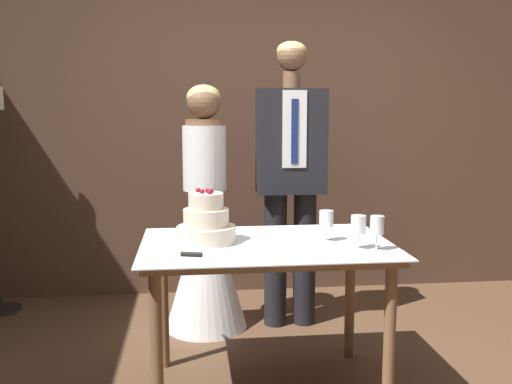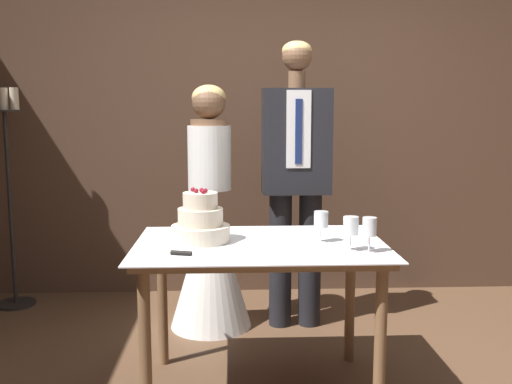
{
  "view_description": "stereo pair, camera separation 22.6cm",
  "coord_description": "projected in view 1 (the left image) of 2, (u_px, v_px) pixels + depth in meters",
  "views": [
    {
      "loc": [
        -0.53,
        -2.54,
        1.43
      ],
      "look_at": [
        -0.16,
        0.69,
        0.97
      ],
      "focal_mm": 40.0,
      "sensor_mm": 36.0,
      "label": 1
    },
    {
      "loc": [
        -0.3,
        -2.55,
        1.43
      ],
      "look_at": [
        -0.16,
        0.69,
        0.97
      ],
      "focal_mm": 40.0,
      "sensor_mm": 36.0,
      "label": 2
    }
  ],
  "objects": [
    {
      "name": "wine_glass_far",
      "position": [
        377.0,
        227.0,
        2.68
      ],
      "size": [
        0.07,
        0.07,
        0.17
      ],
      "color": "silver",
      "rests_on": "cake_table"
    },
    {
      "name": "wall_back",
      "position": [
        258.0,
        115.0,
        4.48
      ],
      "size": [
        5.44,
        0.12,
        2.8
      ],
      "primitive_type": "cube",
      "color": "#513828",
      "rests_on": "ground_plane"
    },
    {
      "name": "wine_glass_near",
      "position": [
        358.0,
        225.0,
        2.71
      ],
      "size": [
        0.07,
        0.07,
        0.16
      ],
      "color": "silver",
      "rests_on": "cake_table"
    },
    {
      "name": "wine_glass_middle",
      "position": [
        326.0,
        220.0,
        2.88
      ],
      "size": [
        0.07,
        0.07,
        0.16
      ],
      "color": "silver",
      "rests_on": "cake_table"
    },
    {
      "name": "cake_table",
      "position": [
        266.0,
        261.0,
        2.87
      ],
      "size": [
        1.25,
        0.84,
        0.78
      ],
      "color": "brown",
      "rests_on": "ground_plane"
    },
    {
      "name": "cake_knife",
      "position": [
        206.0,
        256.0,
        2.57
      ],
      "size": [
        0.38,
        0.13,
        0.02
      ],
      "rotation": [
        0.0,
        0.0,
        -0.28
      ],
      "color": "silver",
      "rests_on": "cake_table"
    },
    {
      "name": "groom",
      "position": [
        291.0,
        171.0,
        3.74
      ],
      "size": [
        0.44,
        0.25,
        1.88
      ],
      "color": "black",
      "rests_on": "ground_plane"
    },
    {
      "name": "tiered_cake",
      "position": [
        206.0,
        223.0,
        2.85
      ],
      "size": [
        0.3,
        0.3,
        0.27
      ],
      "color": "beige",
      "rests_on": "cake_table"
    },
    {
      "name": "bride",
      "position": [
        206.0,
        240.0,
        3.74
      ],
      "size": [
        0.54,
        0.54,
        1.6
      ],
      "color": "white",
      "rests_on": "ground_plane"
    }
  ]
}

